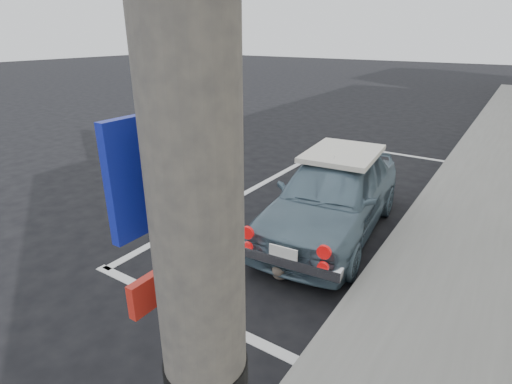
{
  "coord_description": "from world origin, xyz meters",
  "views": [
    {
      "loc": [
        2.93,
        -2.95,
        2.7
      ],
      "look_at": [
        0.26,
        1.08,
        0.75
      ],
      "focal_mm": 28.0,
      "sensor_mm": 36.0,
      "label": 1
    }
  ],
  "objects": [
    {
      "name": "ground",
      "position": [
        0.0,
        0.0,
        0.0
      ],
      "size": [
        80.0,
        80.0,
        0.0
      ],
      "primitive_type": "plane",
      "color": "black",
      "rests_on": "ground"
    },
    {
      "name": "sidewalk",
      "position": [
        3.2,
        2.0,
        0.07
      ],
      "size": [
        2.8,
        40.0,
        0.15
      ],
      "primitive_type": "cube",
      "color": "slate",
      "rests_on": "ground"
    },
    {
      "name": "pline_rear",
      "position": [
        0.5,
        -0.5,
        0.0
      ],
      "size": [
        3.0,
        0.12,
        0.01
      ],
      "primitive_type": "cube",
      "color": "silver",
      "rests_on": "ground"
    },
    {
      "name": "pline_front",
      "position": [
        0.5,
        6.5,
        0.0
      ],
      "size": [
        3.0,
        0.12,
        0.01
      ],
      "primitive_type": "cube",
      "color": "silver",
      "rests_on": "ground"
    },
    {
      "name": "pline_side",
      "position": [
        -0.9,
        3.0,
        0.0
      ],
      "size": [
        0.12,
        7.0,
        0.01
      ],
      "primitive_type": "cube",
      "color": "silver",
      "rests_on": "ground"
    },
    {
      "name": "retro_coupe",
      "position": [
        0.96,
        1.98,
        0.58
      ],
      "size": [
        1.66,
        3.48,
        1.15
      ],
      "rotation": [
        0.0,
        0.0,
        0.09
      ],
      "color": "slate",
      "rests_on": "ground"
    },
    {
      "name": "cat",
      "position": [
        0.98,
        0.55,
        0.13
      ],
      "size": [
        0.33,
        0.54,
        0.29
      ],
      "rotation": [
        0.0,
        0.0,
        0.26
      ],
      "color": "brown",
      "rests_on": "ground"
    }
  ]
}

